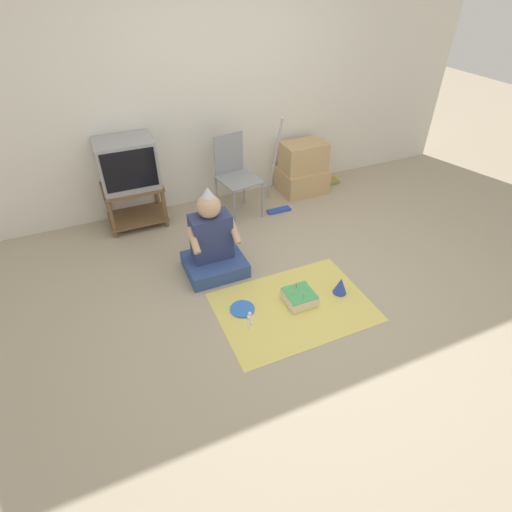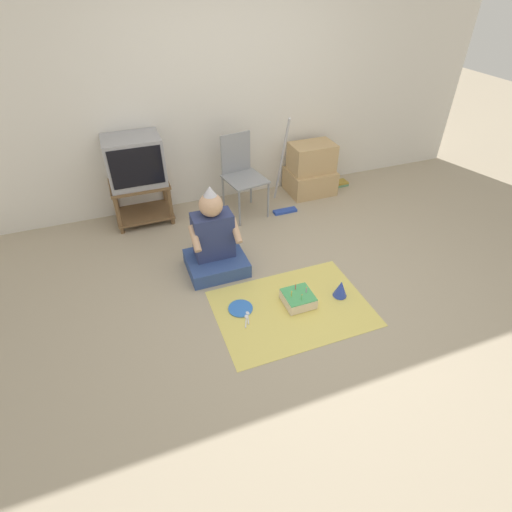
# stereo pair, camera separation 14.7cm
# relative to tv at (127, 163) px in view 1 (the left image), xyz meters

# --- Properties ---
(ground_plane) EXTENTS (16.00, 16.00, 0.00)m
(ground_plane) POSITION_rel_tv_xyz_m (1.11, -1.76, -0.72)
(ground_plane) COLOR tan
(wall_back) EXTENTS (6.40, 0.06, 2.55)m
(wall_back) POSITION_rel_tv_xyz_m (1.11, 0.25, 0.56)
(wall_back) COLOR silver
(wall_back) RESTS_ON ground_plane
(tv_stand) EXTENTS (0.62, 0.45, 0.47)m
(tv_stand) POSITION_rel_tv_xyz_m (-0.00, -0.00, -0.44)
(tv_stand) COLOR brown
(tv_stand) RESTS_ON ground_plane
(tv) EXTENTS (0.58, 0.44, 0.50)m
(tv) POSITION_rel_tv_xyz_m (0.00, 0.00, 0.00)
(tv) COLOR #99999E
(tv) RESTS_ON tv_stand
(folding_chair) EXTENTS (0.48, 0.50, 0.89)m
(folding_chair) POSITION_rel_tv_xyz_m (1.10, -0.19, -0.21)
(folding_chair) COLOR gray
(folding_chair) RESTS_ON ground_plane
(cardboard_box_stack) EXTENTS (0.56, 0.47, 0.63)m
(cardboard_box_stack) POSITION_rel_tv_xyz_m (2.06, -0.04, -0.43)
(cardboard_box_stack) COLOR tan
(cardboard_box_stack) RESTS_ON ground_plane
(dust_mop) EXTENTS (0.28, 0.38, 1.11)m
(dust_mop) POSITION_rel_tv_xyz_m (1.56, -0.32, -0.41)
(dust_mop) COLOR #2D4CB2
(dust_mop) RESTS_ON ground_plane
(book_pile) EXTENTS (0.19, 0.14, 0.05)m
(book_pile) POSITION_rel_tv_xyz_m (2.52, -0.03, -0.69)
(book_pile) COLOR #60936B
(book_pile) RESTS_ON ground_plane
(person_seated) EXTENTS (0.55, 0.48, 0.86)m
(person_seated) POSITION_rel_tv_xyz_m (0.51, -1.13, -0.44)
(person_seated) COLOR #334C8C
(person_seated) RESTS_ON ground_plane
(party_cloth) EXTENTS (1.30, 0.92, 0.01)m
(party_cloth) POSITION_rel_tv_xyz_m (0.97, -1.90, -0.71)
(party_cloth) COLOR #EAD666
(party_cloth) RESTS_ON ground_plane
(birthday_cake) EXTENTS (0.25, 0.25, 0.16)m
(birthday_cake) POSITION_rel_tv_xyz_m (1.04, -1.86, -0.66)
(birthday_cake) COLOR #F4E0C6
(birthday_cake) RESTS_ON party_cloth
(party_hat_blue) EXTENTS (0.12, 0.12, 0.16)m
(party_hat_blue) POSITION_rel_tv_xyz_m (1.43, -1.91, -0.63)
(party_hat_blue) COLOR blue
(party_hat_blue) RESTS_ON party_cloth
(paper_plate) EXTENTS (0.21, 0.21, 0.01)m
(paper_plate) POSITION_rel_tv_xyz_m (0.55, -1.76, -0.71)
(paper_plate) COLOR blue
(paper_plate) RESTS_ON party_cloth
(plastic_spoon_near) EXTENTS (0.06, 0.14, 0.01)m
(plastic_spoon_near) POSITION_rel_tv_xyz_m (0.58, -1.85, -0.71)
(plastic_spoon_near) COLOR white
(plastic_spoon_near) RESTS_ON party_cloth
(plastic_spoon_far) EXTENTS (0.07, 0.14, 0.01)m
(plastic_spoon_far) POSITION_rel_tv_xyz_m (0.56, -1.88, -0.71)
(plastic_spoon_far) COLOR white
(plastic_spoon_far) RESTS_ON party_cloth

